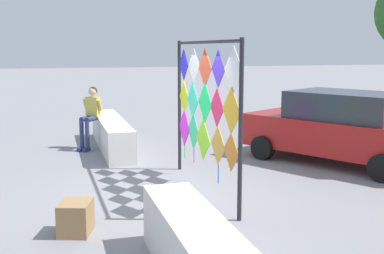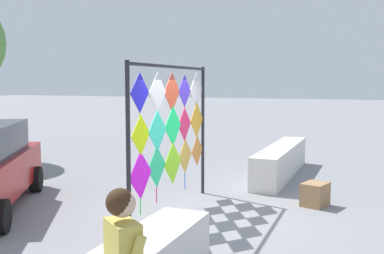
{
  "view_description": "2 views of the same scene",
  "coord_description": "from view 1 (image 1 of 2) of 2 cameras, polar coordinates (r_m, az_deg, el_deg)",
  "views": [
    {
      "loc": [
        8.5,
        -1.9,
        2.63
      ],
      "look_at": [
        -0.14,
        0.57,
        1.18
      ],
      "focal_mm": 45.71,
      "sensor_mm": 36.0,
      "label": 1
    },
    {
      "loc": [
        -7.59,
        -2.73,
        2.46
      ],
      "look_at": [
        0.64,
        0.59,
        1.59
      ],
      "focal_mm": 42.87,
      "sensor_mm": 36.0,
      "label": 2
    }
  ],
  "objects": [
    {
      "name": "parked_car",
      "position": [
        11.7,
        16.92,
        -0.02
      ],
      "size": [
        4.62,
        3.72,
        1.66
      ],
      "color": "maroon",
      "rests_on": "ground"
    },
    {
      "name": "ground",
      "position": [
        9.09,
        -3.24,
        -7.64
      ],
      "size": [
        120.0,
        120.0,
        0.0
      ],
      "primitive_type": "plane",
      "color": "gray"
    },
    {
      "name": "kite_display_rack",
      "position": [
        8.88,
        1.49,
        3.07
      ],
      "size": [
        3.45,
        0.14,
        2.79
      ],
      "color": "#232328",
      "rests_on": "ground"
    },
    {
      "name": "cardboard_box_large",
      "position": [
        7.29,
        -13.4,
        -10.26
      ],
      "size": [
        0.64,
        0.56,
        0.46
      ],
      "primitive_type": "cube",
      "rotation": [
        0.0,
        0.0,
        -0.3
      ],
      "color": "#9E754C",
      "rests_on": "ground"
    },
    {
      "name": "plaza_ledge_left",
      "position": [
        13.06,
        -9.37,
        -0.81
      ],
      "size": [
        4.29,
        0.64,
        0.79
      ],
      "primitive_type": "cube",
      "color": "silver",
      "rests_on": "ground"
    },
    {
      "name": "seated_vendor",
      "position": [
        13.05,
        -11.77,
        1.7
      ],
      "size": [
        0.78,
        0.73,
        1.63
      ],
      "color": "navy",
      "rests_on": "ground"
    }
  ]
}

